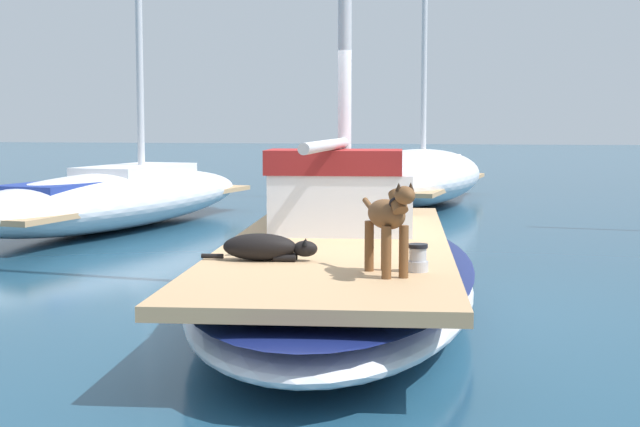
{
  "coord_description": "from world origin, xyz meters",
  "views": [
    {
      "loc": [
        1.39,
        -8.8,
        1.8
      ],
      "look_at": [
        0.0,
        -1.0,
        1.01
      ],
      "focal_mm": 53.27,
      "sensor_mm": 36.0,
      "label": 1
    }
  ],
  "objects_px": {
    "deck_winch": "(418,259)",
    "moored_boat_port_side": "(117,197)",
    "dog_brown": "(389,218)",
    "moored_boat_far_astern": "(416,176)",
    "coiled_rope": "(264,251)",
    "dog_black": "(264,247)",
    "sailboat_main": "(338,274)"
  },
  "relations": [
    {
      "from": "dog_black",
      "to": "moored_boat_far_astern",
      "type": "xyz_separation_m",
      "value": [
        0.26,
        12.73,
        -0.17
      ]
    },
    {
      "from": "coiled_rope",
      "to": "moored_boat_port_side",
      "type": "height_order",
      "value": "moored_boat_port_side"
    },
    {
      "from": "dog_brown",
      "to": "deck_winch",
      "type": "distance_m",
      "value": 0.43
    },
    {
      "from": "deck_winch",
      "to": "moored_boat_port_side",
      "type": "bearing_deg",
      "value": 125.49
    },
    {
      "from": "dog_brown",
      "to": "coiled_rope",
      "type": "relative_size",
      "value": 2.69
    },
    {
      "from": "coiled_rope",
      "to": "moored_boat_port_side",
      "type": "distance_m",
      "value": 8.25
    },
    {
      "from": "sailboat_main",
      "to": "dog_brown",
      "type": "height_order",
      "value": "dog_brown"
    },
    {
      "from": "dog_black",
      "to": "moored_boat_port_side",
      "type": "relative_size",
      "value": 0.12
    },
    {
      "from": "dog_black",
      "to": "deck_winch",
      "type": "height_order",
      "value": "dog_black"
    },
    {
      "from": "sailboat_main",
      "to": "moored_boat_far_astern",
      "type": "relative_size",
      "value": 0.96
    },
    {
      "from": "dog_black",
      "to": "deck_winch",
      "type": "xyz_separation_m",
      "value": [
        1.27,
        -0.35,
        -0.01
      ]
    },
    {
      "from": "moored_boat_far_astern",
      "to": "moored_boat_port_side",
      "type": "distance_m",
      "value": 6.97
    },
    {
      "from": "sailboat_main",
      "to": "coiled_rope",
      "type": "distance_m",
      "value": 1.19
    },
    {
      "from": "sailboat_main",
      "to": "deck_winch",
      "type": "relative_size",
      "value": 35.39
    },
    {
      "from": "sailboat_main",
      "to": "dog_black",
      "type": "height_order",
      "value": "dog_black"
    },
    {
      "from": "sailboat_main",
      "to": "dog_black",
      "type": "xyz_separation_m",
      "value": [
        -0.39,
        -1.4,
        0.43
      ]
    },
    {
      "from": "sailboat_main",
      "to": "coiled_rope",
      "type": "height_order",
      "value": "coiled_rope"
    },
    {
      "from": "sailboat_main",
      "to": "dog_brown",
      "type": "xyz_separation_m",
      "value": [
        0.68,
        -1.96,
        0.75
      ]
    },
    {
      "from": "sailboat_main",
      "to": "coiled_rope",
      "type": "bearing_deg",
      "value": -114.4
    },
    {
      "from": "moored_boat_port_side",
      "to": "sailboat_main",
      "type": "bearing_deg",
      "value": -52.26
    },
    {
      "from": "coiled_rope",
      "to": "moored_boat_far_astern",
      "type": "relative_size",
      "value": 0.04
    },
    {
      "from": "dog_brown",
      "to": "moored_boat_port_side",
      "type": "bearing_deg",
      "value": 123.8
    },
    {
      "from": "dog_brown",
      "to": "moored_boat_far_astern",
      "type": "xyz_separation_m",
      "value": [
        -0.81,
        13.28,
        -0.48
      ]
    },
    {
      "from": "dog_black",
      "to": "sailboat_main",
      "type": "bearing_deg",
      "value": 74.53
    },
    {
      "from": "coiled_rope",
      "to": "dog_brown",
      "type": "bearing_deg",
      "value": -38.54
    },
    {
      "from": "deck_winch",
      "to": "moored_boat_port_side",
      "type": "relative_size",
      "value": 0.03
    },
    {
      "from": "dog_brown",
      "to": "moored_boat_far_astern",
      "type": "height_order",
      "value": "moored_boat_far_astern"
    },
    {
      "from": "sailboat_main",
      "to": "dog_black",
      "type": "bearing_deg",
      "value": -105.47
    },
    {
      "from": "deck_winch",
      "to": "moored_boat_far_astern",
      "type": "xyz_separation_m",
      "value": [
        -1.01,
        13.08,
        -0.16
      ]
    },
    {
      "from": "sailboat_main",
      "to": "coiled_rope",
      "type": "relative_size",
      "value": 22.94
    },
    {
      "from": "dog_black",
      "to": "dog_brown",
      "type": "bearing_deg",
      "value": -27.64
    },
    {
      "from": "dog_black",
      "to": "dog_brown",
      "type": "relative_size",
      "value": 1.09
    }
  ]
}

